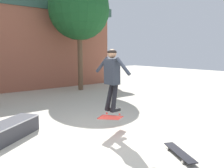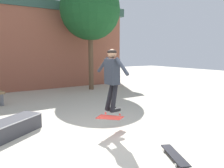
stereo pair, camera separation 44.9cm
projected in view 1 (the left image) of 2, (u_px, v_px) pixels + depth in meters
name	position (u px, v px, depth m)	size (l,w,h in m)	color
ground_plane	(115.00, 142.00, 4.62)	(40.00, 40.00, 0.00)	beige
building_backdrop	(13.00, 43.00, 10.35)	(11.58, 0.52, 5.42)	#93513D
tree_right	(79.00, 10.00, 10.63)	(2.97, 2.97, 5.47)	brown
skate_ledge	(10.00, 130.00, 4.83)	(1.42, 1.21, 0.37)	#38383D
skater	(112.00, 75.00, 5.11)	(0.30, 1.18, 1.47)	#282D38
skateboard_flipping	(111.00, 117.00, 5.15)	(0.88, 0.40, 0.38)	red
skateboard_resting	(180.00, 152.00, 4.00)	(0.54, 0.86, 0.08)	black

